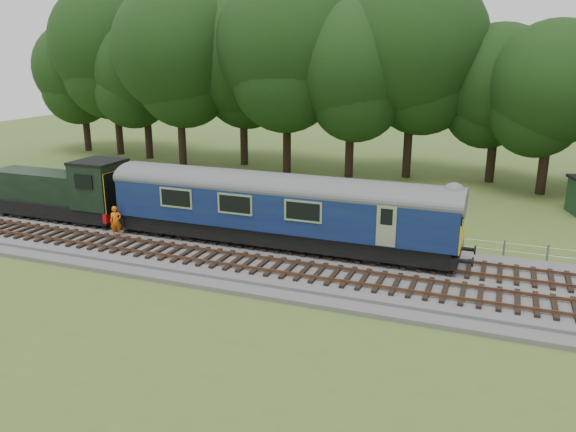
% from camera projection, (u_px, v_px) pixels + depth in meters
% --- Properties ---
extents(ground, '(120.00, 120.00, 0.00)m').
position_uv_depth(ground, '(249.00, 258.00, 28.42)').
color(ground, '#496927').
rests_on(ground, ground).
extents(ballast, '(70.00, 7.00, 0.35)m').
position_uv_depth(ballast, '(249.00, 255.00, 28.37)').
color(ballast, '#4C4C4F').
rests_on(ballast, ground).
extents(track_north, '(67.20, 2.40, 0.21)m').
position_uv_depth(track_north, '(260.00, 242.00, 29.56)').
color(track_north, black).
rests_on(track_north, ballast).
extents(track_south, '(67.20, 2.40, 0.21)m').
position_uv_depth(track_south, '(235.00, 261.00, 26.87)').
color(track_south, black).
rests_on(track_south, ballast).
extents(fence, '(64.00, 0.12, 1.00)m').
position_uv_depth(fence, '(282.00, 232.00, 32.45)').
color(fence, '#6B6054').
rests_on(fence, ground).
extents(tree_line, '(70.00, 8.00, 18.00)m').
position_uv_depth(tree_line, '(358.00, 174.00, 48.11)').
color(tree_line, black).
rests_on(tree_line, ground).
extents(dmu_railcar, '(18.05, 2.86, 3.88)m').
position_uv_depth(dmu_railcar, '(279.00, 204.00, 28.57)').
color(dmu_railcar, black).
rests_on(dmu_railcar, ground).
extents(shunter_loco, '(8.92, 2.60, 3.38)m').
position_uv_depth(shunter_loco, '(64.00, 192.00, 33.57)').
color(shunter_loco, black).
rests_on(shunter_loco, ground).
extents(worker, '(0.72, 0.71, 1.68)m').
position_uv_depth(worker, '(116.00, 221.00, 30.48)').
color(worker, orange).
rests_on(worker, ballast).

